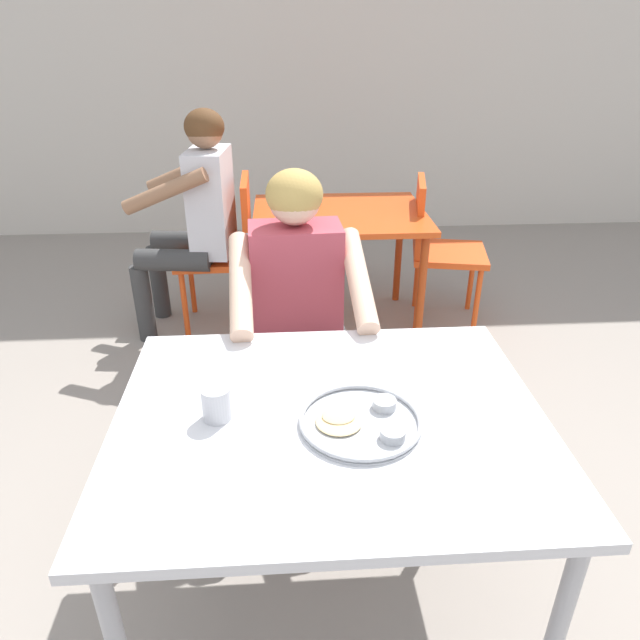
# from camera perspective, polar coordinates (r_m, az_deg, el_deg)

# --- Properties ---
(ground_plane) EXTENTS (12.00, 12.00, 0.05)m
(ground_plane) POSITION_cam_1_polar(r_m,az_deg,el_deg) (2.03, 0.92, -27.33)
(ground_plane) COLOR gray
(back_wall) EXTENTS (12.00, 0.12, 3.40)m
(back_wall) POSITION_cam_1_polar(r_m,az_deg,el_deg) (4.95, -2.84, 28.26)
(back_wall) COLOR silver
(back_wall) RESTS_ON ground
(table_foreground) EXTENTS (1.13, 0.91, 0.72)m
(table_foreground) POSITION_cam_1_polar(r_m,az_deg,el_deg) (1.56, 1.06, -11.41)
(table_foreground) COLOR silver
(table_foreground) RESTS_ON ground
(thali_tray) EXTENTS (0.31, 0.31, 0.03)m
(thali_tray) POSITION_cam_1_polar(r_m,az_deg,el_deg) (1.48, 4.15, -10.05)
(thali_tray) COLOR #B7BABF
(thali_tray) RESTS_ON table_foreground
(drinking_cup) EXTENTS (0.08, 0.08, 0.09)m
(drinking_cup) POSITION_cam_1_polar(r_m,az_deg,el_deg) (1.50, -10.25, -8.04)
(drinking_cup) COLOR silver
(drinking_cup) RESTS_ON table_foreground
(chair_foreground) EXTENTS (0.46, 0.46, 0.87)m
(chair_foreground) POSITION_cam_1_polar(r_m,az_deg,el_deg) (2.42, -2.47, -0.38)
(chair_foreground) COLOR #3F3F44
(chair_foreground) RESTS_ON ground
(diner_foreground) EXTENTS (0.51, 0.57, 1.19)m
(diner_foreground) POSITION_cam_1_polar(r_m,az_deg,el_deg) (2.12, -2.15, 1.67)
(diner_foreground) COLOR #373737
(diner_foreground) RESTS_ON ground
(table_background_red) EXTENTS (0.95, 0.77, 0.70)m
(table_background_red) POSITION_cam_1_polar(r_m,az_deg,el_deg) (3.25, 1.93, 9.32)
(table_background_red) COLOR #E04C19
(table_background_red) RESTS_ON ground
(chair_red_left) EXTENTS (0.44, 0.44, 0.88)m
(chair_red_left) POSITION_cam_1_polar(r_m,az_deg,el_deg) (3.35, -9.10, 7.47)
(chair_red_left) COLOR #E94C19
(chair_red_left) RESTS_ON ground
(chair_red_right) EXTENTS (0.49, 0.48, 0.85)m
(chair_red_right) POSITION_cam_1_polar(r_m,az_deg,el_deg) (3.44, 11.50, 7.58)
(chair_red_right) COLOR #E44D19
(chair_red_right) RESTS_ON ground
(patron_background) EXTENTS (0.58, 0.53, 1.25)m
(patron_background) POSITION_cam_1_polar(r_m,az_deg,el_deg) (3.25, -12.29, 10.95)
(patron_background) COLOR #393939
(patron_background) RESTS_ON ground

